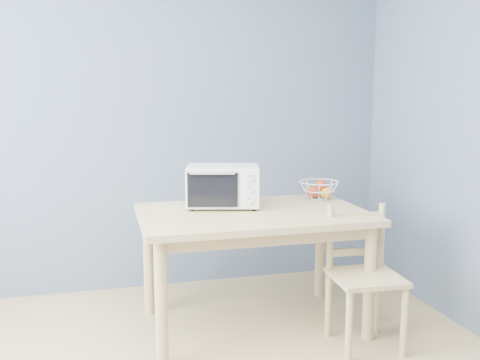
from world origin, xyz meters
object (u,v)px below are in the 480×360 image
object	(u,v)px
dining_table	(253,227)
dining_chair	(363,278)
fruit_basket	(319,189)
toaster_oven	(220,185)

from	to	relation	value
dining_table	dining_chair	size ratio (longest dim) A/B	1.71
dining_chair	dining_table	bearing A→B (deg)	147.65
fruit_basket	dining_chair	xyz separation A→B (m)	(0.00, -0.67, -0.42)
dining_table	fruit_basket	distance (m)	0.63
toaster_oven	fruit_basket	xyz separation A→B (m)	(0.72, 0.08, -0.07)
dining_table	dining_chair	bearing A→B (deg)	-36.32
toaster_oven	fruit_basket	size ratio (longest dim) A/B	1.43
dining_chair	fruit_basket	bearing A→B (deg)	94.28
dining_table	fruit_basket	bearing A→B (deg)	25.19
dining_table	dining_chair	xyz separation A→B (m)	(0.56, -0.41, -0.24)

